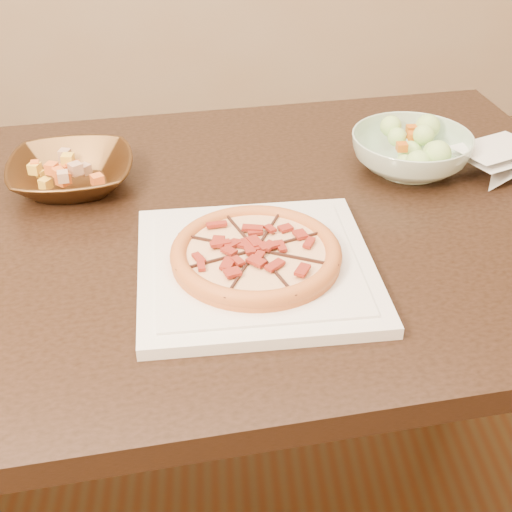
% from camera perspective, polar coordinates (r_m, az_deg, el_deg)
% --- Properties ---
extents(floor, '(4.00, 4.00, 0.02)m').
position_cam_1_polar(floor, '(1.74, -5.70, -17.39)').
color(floor, '#31190A').
rests_on(floor, ground).
extents(dining_table, '(1.51, 1.08, 0.75)m').
position_cam_1_polar(dining_table, '(1.21, -4.41, -1.30)').
color(dining_table, black).
rests_on(dining_table, floor).
extents(plate, '(0.35, 0.35, 0.02)m').
position_cam_1_polar(plate, '(1.03, 0.00, -0.90)').
color(plate, silver).
rests_on(plate, dining_table).
extents(pizza, '(0.24, 0.24, 0.03)m').
position_cam_1_polar(pizza, '(1.01, 0.00, 0.18)').
color(pizza, '#AD6D31').
rests_on(pizza, plate).
extents(bronze_bowl, '(0.23, 0.23, 0.05)m').
position_cam_1_polar(bronze_bowl, '(1.28, -14.53, 6.38)').
color(bronze_bowl, '#54371C').
rests_on(bronze_bowl, dining_table).
extents(mixed_dish, '(0.10, 0.10, 0.03)m').
position_cam_1_polar(mixed_dish, '(1.26, -14.85, 7.99)').
color(mixed_dish, tan).
rests_on(mixed_dish, bronze_bowl).
extents(salad_bowl, '(0.23, 0.23, 0.07)m').
position_cam_1_polar(salad_bowl, '(1.33, 12.27, 8.10)').
color(salad_bowl, silver).
rests_on(salad_bowl, dining_table).
extents(salad, '(0.09, 0.12, 0.04)m').
position_cam_1_polar(salad, '(1.30, 12.54, 10.12)').
color(salad, '#B8E286').
rests_on(salad, salad_bowl).
extents(cling_film, '(0.17, 0.14, 0.05)m').
position_cam_1_polar(cling_film, '(1.36, 18.73, 7.27)').
color(cling_film, white).
rests_on(cling_film, dining_table).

